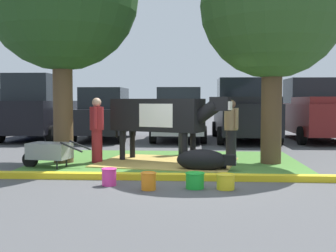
{
  "coord_description": "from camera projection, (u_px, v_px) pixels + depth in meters",
  "views": [
    {
      "loc": [
        0.23,
        -8.72,
        1.54
      ],
      "look_at": [
        -0.49,
        2.14,
        0.9
      ],
      "focal_mm": 46.69,
      "sensor_mm": 36.0,
      "label": 1
    }
  ],
  "objects": [
    {
      "name": "bucket_green",
      "position": [
        195.0,
        180.0,
        7.62
      ],
      "size": [
        0.34,
        0.34,
        0.28
      ],
      "color": "green",
      "rests_on": "ground"
    },
    {
      "name": "bucket_yellow",
      "position": [
        226.0,
        181.0,
        7.56
      ],
      "size": [
        0.33,
        0.33,
        0.27
      ],
      "color": "yellow",
      "rests_on": "ground"
    },
    {
      "name": "hay_bedding",
      "position": [
        167.0,
        162.0,
        10.65
      ],
      "size": [
        3.6,
        2.97,
        0.04
      ],
      "primitive_type": "cube",
      "rotation": [
        0.0,
        0.0,
        -0.19
      ],
      "color": "tan",
      "rests_on": "ground"
    },
    {
      "name": "ground_plane",
      "position": [
        185.0,
        177.0,
        8.79
      ],
      "size": [
        80.0,
        80.0,
        0.0
      ],
      "primitive_type": "plane",
      "color": "#4C4C4F"
    },
    {
      "name": "pickup_truck_maroon",
      "position": [
        316.0,
        111.0,
        16.86
      ],
      "size": [
        2.27,
        5.43,
        2.42
      ],
      "color": "maroon",
      "rests_on": "ground"
    },
    {
      "name": "wheelbarrow",
      "position": [
        49.0,
        151.0,
        9.89
      ],
      "size": [
        1.62,
        0.78,
        0.63
      ],
      "color": "gray",
      "rests_on": "ground"
    },
    {
      "name": "bucket_orange",
      "position": [
        149.0,
        181.0,
        7.51
      ],
      "size": [
        0.28,
        0.28,
        0.31
      ],
      "color": "orange",
      "rests_on": "ground"
    },
    {
      "name": "calf_lying",
      "position": [
        203.0,
        160.0,
        9.49
      ],
      "size": [
        1.33,
        0.61,
        0.48
      ],
      "color": "black",
      "rests_on": "ground"
    },
    {
      "name": "sedan_red",
      "position": [
        179.0,
        115.0,
        16.88
      ],
      "size": [
        2.06,
        4.42,
        2.02
      ],
      "color": "#B7B7BC",
      "rests_on": "ground"
    },
    {
      "name": "grass_island",
      "position": [
        167.0,
        162.0,
        10.89
      ],
      "size": [
        6.53,
        4.53,
        0.02
      ],
      "primitive_type": "cube",
      "color": "#477A33",
      "rests_on": "ground"
    },
    {
      "name": "shade_tree_right",
      "position": [
        273.0,
        7.0,
        10.36
      ],
      "size": [
        3.45,
        3.45,
        5.52
      ],
      "color": "#4C3823",
      "rests_on": "ground"
    },
    {
      "name": "person_handler",
      "position": [
        183.0,
        126.0,
        12.13
      ],
      "size": [
        0.53,
        0.34,
        1.54
      ],
      "color": "black",
      "rests_on": "ground"
    },
    {
      "name": "person_visitor_far",
      "position": [
        231.0,
        129.0,
        11.0
      ],
      "size": [
        0.34,
        0.46,
        1.55
      ],
      "color": "black",
      "rests_on": "ground"
    },
    {
      "name": "sedan_silver",
      "position": [
        105.0,
        115.0,
        17.03
      ],
      "size": [
        2.06,
        4.42,
        2.02
      ],
      "color": "black",
      "rests_on": "ground"
    },
    {
      "name": "curb_yellow",
      "position": [
        159.0,
        177.0,
        8.48
      ],
      "size": [
        7.73,
        0.24,
        0.12
      ],
      "primitive_type": "cube",
      "color": "yellow",
      "rests_on": "ground"
    },
    {
      "name": "cow_holstein",
      "position": [
        161.0,
        116.0,
        10.75
      ],
      "size": [
        2.99,
        1.61,
        1.62
      ],
      "color": "black",
      "rests_on": "ground"
    },
    {
      "name": "bucket_pink",
      "position": [
        109.0,
        176.0,
        7.9
      ],
      "size": [
        0.28,
        0.28,
        0.31
      ],
      "color": "#EA3893",
      "rests_on": "ground"
    },
    {
      "name": "suv_black",
      "position": [
        39.0,
        107.0,
        17.16
      ],
      "size": [
        2.17,
        4.62,
        2.52
      ],
      "color": "black",
      "rests_on": "ground"
    },
    {
      "name": "person_visitor_near",
      "position": [
        97.0,
        128.0,
        10.65
      ],
      "size": [
        0.34,
        0.53,
        1.6
      ],
      "color": "maroon",
      "rests_on": "ground"
    },
    {
      "name": "pickup_truck_black",
      "position": [
        243.0,
        111.0,
        16.81
      ],
      "size": [
        2.27,
        5.43,
        2.42
      ],
      "color": "black",
      "rests_on": "ground"
    }
  ]
}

